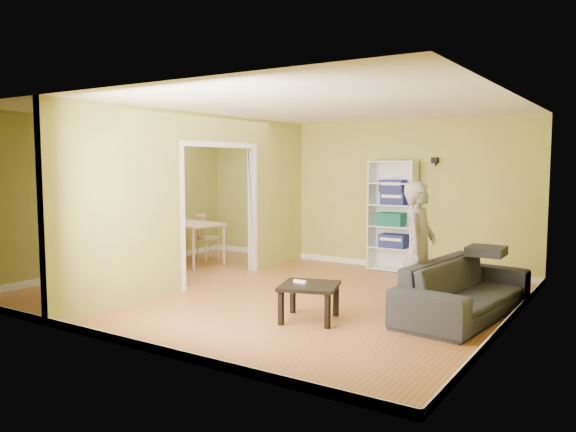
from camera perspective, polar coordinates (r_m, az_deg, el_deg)
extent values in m
plane|color=#AC663C|center=(8.14, -1.97, -7.78)|extent=(6.50, 6.50, 0.00)
plane|color=white|center=(7.96, -2.03, 10.77)|extent=(6.50, 6.50, 0.00)
plane|color=#AFAB42|center=(10.31, 6.78, 2.27)|extent=(6.50, 0.00, 6.50)
plane|color=#AFAB42|center=(5.91, -17.43, -0.22)|extent=(6.50, 0.00, 6.50)
plane|color=#AFAB42|center=(10.15, -17.23, 2.02)|extent=(0.00, 5.50, 5.50)
plane|color=#AFAB42|center=(6.65, 21.65, 0.25)|extent=(0.00, 5.50, 5.50)
cube|color=black|center=(9.68, 14.69, 5.49)|extent=(0.10, 0.10, 0.10)
imported|color=black|center=(7.16, 17.52, -6.25)|extent=(2.40, 1.25, 0.88)
imported|color=slate|center=(7.04, 13.19, -2.04)|extent=(0.72, 0.58, 1.92)
cube|color=white|center=(9.98, 8.50, 0.13)|extent=(0.02, 0.35, 1.90)
cube|color=white|center=(9.69, 12.70, -0.10)|extent=(0.02, 0.35, 1.90)
cube|color=white|center=(9.98, 10.93, 0.09)|extent=(0.80, 0.02, 1.90)
cube|color=white|center=(9.95, 10.48, -5.32)|extent=(0.76, 0.35, 0.02)
cube|color=white|center=(9.89, 10.51, -3.20)|extent=(0.76, 0.35, 0.02)
cube|color=white|center=(9.84, 10.55, -1.06)|extent=(0.76, 0.35, 0.02)
cube|color=white|center=(9.81, 10.59, 1.10)|extent=(0.76, 0.35, 0.02)
cube|color=white|center=(9.79, 10.63, 3.27)|extent=(0.76, 0.35, 0.02)
cube|color=white|center=(9.78, 10.66, 5.45)|extent=(0.76, 0.35, 0.02)
cube|color=navy|center=(9.86, 10.70, -2.49)|extent=(0.45, 0.30, 0.23)
cube|color=#118E8B|center=(9.84, 10.43, -0.33)|extent=(0.45, 0.29, 0.23)
cube|color=navy|center=(9.79, 10.75, 1.78)|extent=(0.42, 0.27, 0.21)
cube|color=#324781|center=(9.79, 10.62, 3.01)|extent=(0.41, 0.27, 0.21)
cube|color=black|center=(6.65, 2.18, -7.11)|extent=(0.65, 0.65, 0.04)
cube|color=black|center=(6.61, -1.09, -9.10)|extent=(0.05, 0.05, 0.39)
cube|color=black|center=(6.34, 3.04, -9.75)|extent=(0.05, 0.05, 0.39)
cube|color=black|center=(7.06, 1.40, -8.17)|extent=(0.05, 0.05, 0.39)
cube|color=black|center=(6.80, 5.35, -8.72)|extent=(0.05, 0.05, 0.39)
cube|color=white|center=(6.71, 1.23, -6.67)|extent=(0.16, 0.04, 0.03)
cube|color=tan|center=(10.47, -10.05, -0.78)|extent=(1.22, 0.82, 0.04)
cylinder|color=tan|center=(10.65, -13.54, -2.81)|extent=(0.05, 0.05, 0.72)
cylinder|color=tan|center=(9.88, -9.04, -3.36)|extent=(0.05, 0.05, 0.72)
cylinder|color=tan|center=(11.15, -10.88, -2.40)|extent=(0.05, 0.05, 0.72)
cylinder|color=tan|center=(10.41, -6.42, -2.88)|extent=(0.05, 0.05, 0.72)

